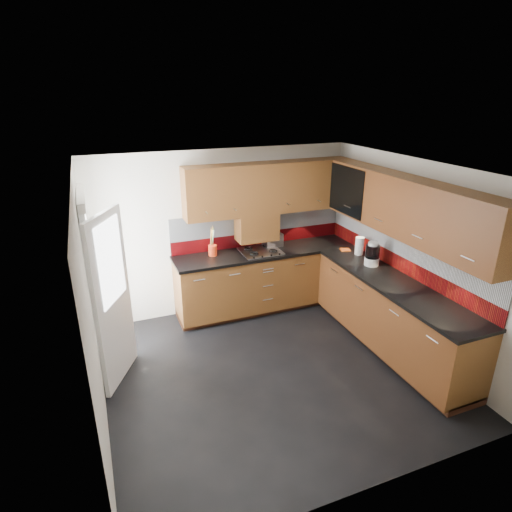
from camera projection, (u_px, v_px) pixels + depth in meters
name	position (u px, v px, depth m)	size (l,w,h in m)	color
room	(274.00, 254.00, 4.60)	(4.00, 3.80, 2.64)	black
base_cabinets	(322.00, 298.00, 5.97)	(2.70, 3.20, 0.95)	brown
countertop	(323.00, 266.00, 5.78)	(2.72, 3.22, 0.04)	black
backsplash	(330.00, 239.00, 5.94)	(2.70, 3.20, 0.54)	maroon
upper_cabinets	(336.00, 197.00, 5.57)	(2.50, 3.20, 0.72)	brown
extractor_hood	(257.00, 227.00, 6.25)	(0.60, 0.33, 0.40)	brown
glass_cabinet	(355.00, 188.00, 5.97)	(0.32, 0.80, 0.66)	black
back_door	(102.00, 292.00, 4.80)	(0.42, 1.19, 2.04)	white
gas_hob	(261.00, 251.00, 6.22)	(0.57, 0.50, 0.04)	silver
utensil_pot	(213.00, 249.00, 6.07)	(0.12, 0.12, 0.44)	red
toaster	(273.00, 240.00, 6.42)	(0.30, 0.21, 0.21)	silver
food_processor	(372.00, 255.00, 5.72)	(0.20, 0.20, 0.33)	white
paper_towel	(359.00, 246.00, 6.10)	(0.12, 0.12, 0.26)	white
orange_cloth	(345.00, 250.00, 6.29)	(0.14, 0.12, 0.02)	#DC5518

